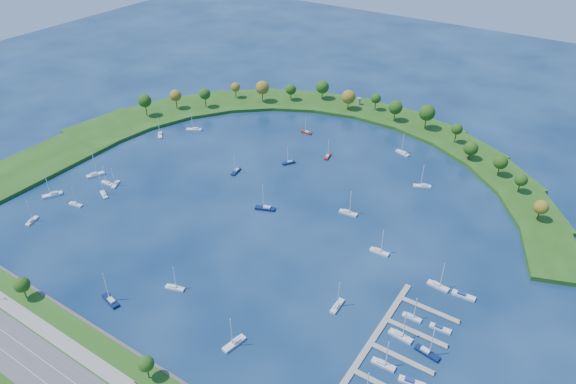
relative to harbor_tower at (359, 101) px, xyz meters
The scene contains 36 objects.
ground 122.40m from the harbor_tower, 82.90° to the right, with size 700.00×700.00×0.00m, color #071D3E.
south_shoreline 244.76m from the harbor_tower, 86.45° to the right, with size 420.00×43.10×11.60m.
breakwater 79.16m from the harbor_tower, 113.24° to the right, with size 286.74×247.64×2.00m.
breakwater_trees 32.25m from the harbor_tower, 90.61° to the right, with size 238.39×94.82×15.40m.
harbor_tower is the anchor object (origin of this frame).
dock_system 208.24m from the harbor_tower, 61.17° to the right, with size 24.28×82.00×1.60m.
moored_boat_0 208.90m from the harbor_tower, 75.07° to the right, with size 4.29×9.41×13.36m.
moored_boat_1 149.61m from the harbor_tower, 59.89° to the right, with size 8.42×2.54×12.29m.
moored_boat_2 168.95m from the harbor_tower, 112.61° to the right, with size 7.22×2.45×10.45m.
moored_boat_3 71.70m from the harbor_tower, 77.01° to the right, with size 3.50×7.63×10.83m.
moored_boat_4 171.83m from the harbor_tower, 116.42° to the right, with size 6.26×9.36×13.46m.
moored_boat_5 109.70m from the harbor_tower, 128.70° to the right, with size 9.24×6.78×13.49m.
moored_boat_6 65.94m from the harbor_tower, 41.17° to the right, with size 8.82×4.88×12.49m.
moored_boat_7 111.84m from the harbor_tower, 98.59° to the right, with size 3.36×7.95×11.33m.
moored_boat_8 194.80m from the harbor_tower, 113.88° to the right, with size 6.88×9.43×13.74m.
moored_boat_9 183.00m from the harbor_tower, 65.76° to the right, with size 2.55×8.18×11.92m.
moored_boat_10 130.94m from the harbor_tower, 82.97° to the right, with size 9.90×6.01×14.09m.
moored_boat_11 187.95m from the harbor_tower, 109.45° to the right, with size 7.39×3.23×10.50m.
moored_boat_12 211.45m from the harbor_tower, 89.47° to the right, with size 9.72×4.72×13.76m.
moored_boat_13 193.83m from the harbor_tower, 84.83° to the right, with size 8.02×4.31×11.36m.
moored_boat_14 100.19m from the harbor_tower, 44.49° to the right, with size 8.92×6.18×12.88m.
moored_boat_15 208.42m from the harbor_tower, 109.12° to the right, with size 4.33×7.61×10.79m.
moored_boat_16 165.79m from the harbor_tower, 111.37° to the right, with size 4.85×7.16×10.31m.
moored_boat_17 130.27m from the harbor_tower, 128.31° to the right, with size 7.39×7.51×12.10m.
moored_boat_18 87.55m from the harbor_tower, 88.91° to the right, with size 5.63×7.17×10.64m.
moored_boat_19 122.61m from the harbor_tower, 65.54° to the right, with size 8.92×3.23×12.84m.
moored_boat_20 52.02m from the harbor_tower, 100.40° to the right, with size 7.11×2.14×10.38m.
moored_boat_21 173.92m from the harbor_tower, 109.44° to the right, with size 7.69×5.08×11.03m.
docked_boat_4 207.68m from the harbor_tower, 61.01° to the right, with size 8.30×2.59×12.08m.
docked_boat_5 214.12m from the harbor_tower, 58.74° to the right, with size 8.82×3.74×1.74m.
docked_boat_6 195.25m from the harbor_tower, 58.97° to the right, with size 8.91×3.14×12.85m.
docked_boat_7 202.39m from the harbor_tower, 56.69° to the right, with size 9.16×3.82×13.05m.
docked_boat_8 186.31m from the harbor_tower, 57.29° to the right, with size 7.18×2.13×10.50m.
docked_boat_9 191.67m from the harbor_tower, 54.57° to the right, with size 7.78×2.56×1.56m.
docked_boat_10 170.49m from the harbor_tower, 52.82° to the right, with size 8.80×3.13×12.69m.
docked_boat_11 176.46m from the harbor_tower, 50.18° to the right, with size 8.89×2.88×1.79m.
Camera 1 is at (120.29, -171.12, 143.17)m, focal length 32.34 mm.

